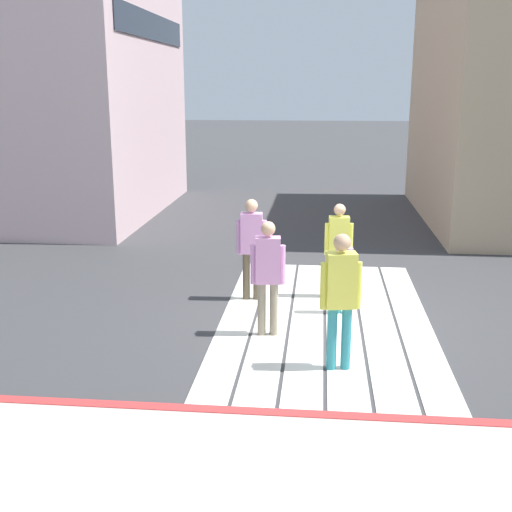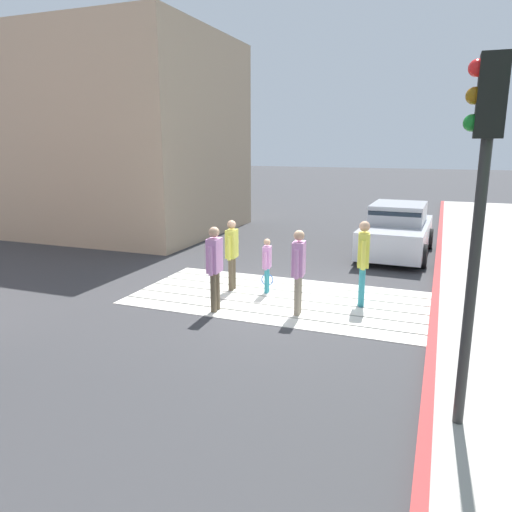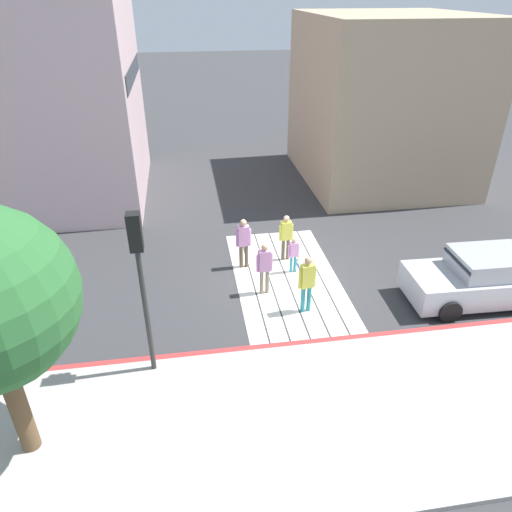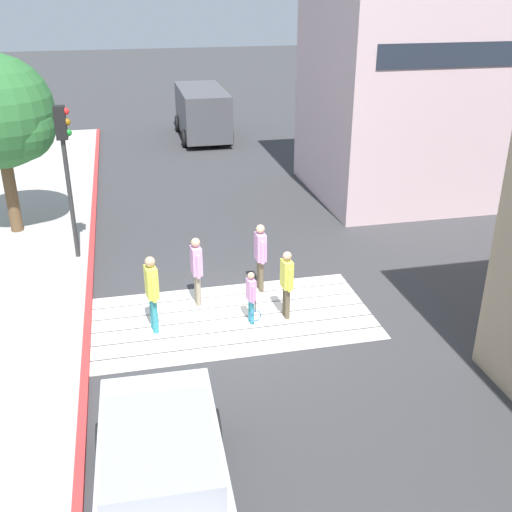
% 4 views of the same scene
% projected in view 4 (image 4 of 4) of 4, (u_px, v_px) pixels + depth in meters
% --- Properties ---
extents(ground_plane, '(120.00, 120.00, 0.00)m').
position_uv_depth(ground_plane, '(233.00, 318.00, 14.08)').
color(ground_plane, '#38383A').
extents(crosswalk_stripes, '(6.40, 3.25, 0.01)m').
position_uv_depth(crosswalk_stripes, '(233.00, 318.00, 14.08)').
color(crosswalk_stripes, silver).
rests_on(crosswalk_stripes, ground).
extents(curb_painted, '(0.16, 40.00, 0.13)m').
position_uv_depth(curb_painted, '(87.00, 332.00, 13.41)').
color(curb_painted, '#BC3333').
rests_on(curb_painted, ground).
extents(building_far_north, '(8.00, 6.04, 9.30)m').
position_uv_depth(building_far_north, '(435.00, 59.00, 20.73)').
color(building_far_north, beige).
rests_on(building_far_north, ground).
extents(car_parked_near_curb, '(2.08, 4.35, 1.57)m').
position_uv_depth(car_parked_near_curb, '(162.00, 478.00, 8.59)').
color(car_parked_near_curb, silver).
rests_on(car_parked_near_curb, ground).
extents(van_down_street, '(2.39, 5.21, 2.35)m').
position_uv_depth(van_down_street, '(202.00, 112.00, 29.43)').
color(van_down_street, '#4C4C51').
rests_on(van_down_street, ground).
extents(traffic_light_corner, '(0.39, 0.28, 4.24)m').
position_uv_depth(traffic_light_corner, '(65.00, 153.00, 15.73)').
color(traffic_light_corner, '#2D2D2D').
rests_on(traffic_light_corner, ground).
extents(street_tree, '(3.20, 3.20, 5.32)m').
position_uv_depth(street_tree, '(1.00, 115.00, 17.18)').
color(street_tree, brown).
rests_on(street_tree, ground).
extents(pedestrian_adult_lead, '(0.23, 0.48, 1.65)m').
position_uv_depth(pedestrian_adult_lead, '(287.00, 280.00, 13.73)').
color(pedestrian_adult_lead, brown).
rests_on(pedestrian_adult_lead, ground).
extents(pedestrian_adult_trailing, '(0.25, 0.50, 1.72)m').
position_uv_depth(pedestrian_adult_trailing, '(197.00, 266.00, 14.28)').
color(pedestrian_adult_trailing, gray).
rests_on(pedestrian_adult_trailing, ground).
extents(pedestrian_adult_side, '(0.24, 0.51, 1.75)m').
position_uv_depth(pedestrian_adult_side, '(260.00, 252.00, 14.96)').
color(pedestrian_adult_side, brown).
rests_on(pedestrian_adult_side, ground).
extents(pedestrian_teen_behind, '(0.29, 0.52, 1.81)m').
position_uv_depth(pedestrian_teen_behind, '(152.00, 289.00, 13.14)').
color(pedestrian_teen_behind, teal).
rests_on(pedestrian_teen_behind, ground).
extents(pedestrian_child_with_racket, '(0.29, 0.40, 1.27)m').
position_uv_depth(pedestrian_child_with_racket, '(251.00, 295.00, 13.60)').
color(pedestrian_child_with_racket, teal).
rests_on(pedestrian_child_with_racket, ground).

